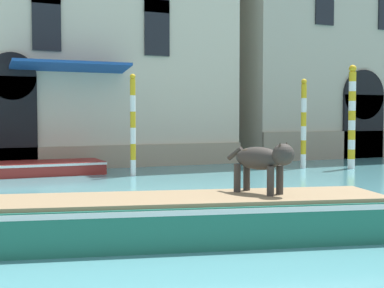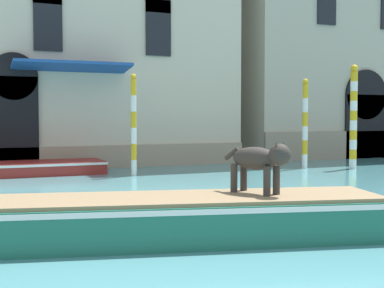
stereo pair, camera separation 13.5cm
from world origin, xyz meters
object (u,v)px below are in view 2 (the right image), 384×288
mooring_pole_3 (305,123)px  mooring_pole_2 (134,125)px  boat_moored_near_palazzo (7,169)px  boat_foreground (177,217)px  mooring_pole_0 (354,116)px  dog_on_deck (260,159)px

mooring_pole_3 → mooring_pole_2: bearing=179.3°
boat_moored_near_palazzo → mooring_pole_2: bearing=-22.8°
boat_moored_near_palazzo → mooring_pole_3: mooring_pole_3 is taller
boat_foreground → mooring_pole_0: mooring_pole_0 is taller
boat_foreground → mooring_pole_2: bearing=91.3°
dog_on_deck → mooring_pole_0: mooring_pole_0 is taller
dog_on_deck → boat_moored_near_palazzo: bearing=172.5°
boat_foreground → boat_moored_near_palazzo: (-1.86, 10.79, -0.15)m
boat_foreground → mooring_pole_3: mooring_pole_3 is taller
boat_foreground → mooring_pole_2: (2.04, 9.14, 1.33)m
mooring_pole_3 → dog_on_deck: bearing=-128.5°
mooring_pole_3 → boat_foreground: bearing=-134.1°
mooring_pole_0 → boat_moored_near_palazzo: bearing=168.0°
boat_moored_near_palazzo → mooring_pole_0: 12.60m
boat_foreground → mooring_pole_2: mooring_pole_2 is taller
boat_moored_near_palazzo → mooring_pole_3: size_ratio=1.89×
dog_on_deck → mooring_pole_0: size_ratio=0.32×
boat_foreground → boat_moored_near_palazzo: boat_foreground is taller
mooring_pole_0 → boat_foreground: bearing=-141.6°
dog_on_deck → boat_moored_near_palazzo: dog_on_deck is taller
mooring_pole_0 → mooring_pole_2: (-8.31, 0.94, -0.27)m
dog_on_deck → mooring_pole_0: 12.35m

